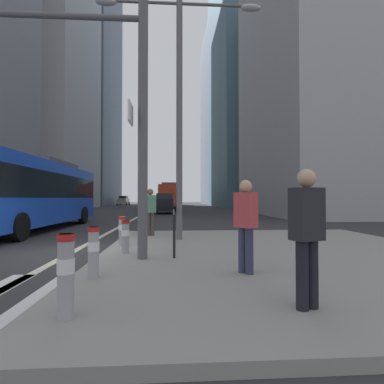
% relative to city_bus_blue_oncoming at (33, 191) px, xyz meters
% --- Properties ---
extents(ground_plane, '(160.00, 160.00, 0.00)m').
position_rel_city_bus_blue_oncoming_xyz_m(ground_plane, '(3.67, 14.16, -1.84)').
color(ground_plane, '#303033').
extents(median_island, '(9.00, 10.00, 0.15)m').
position_rel_city_bus_blue_oncoming_xyz_m(median_island, '(9.17, -6.84, -1.76)').
color(median_island, gray).
rests_on(median_island, ground).
extents(lane_centre_line, '(0.20, 80.00, 0.01)m').
position_rel_city_bus_blue_oncoming_xyz_m(lane_centre_line, '(3.67, 24.16, -1.83)').
color(lane_centre_line, beige).
rests_on(lane_centre_line, ground).
extents(office_tower_left_mid, '(13.17, 17.06, 51.68)m').
position_rel_city_bus_blue_oncoming_xyz_m(office_tower_left_mid, '(-12.33, 28.70, 24.00)').
color(office_tower_left_mid, '#9E9EA3').
rests_on(office_tower_left_mid, ground).
extents(office_tower_left_far, '(12.44, 20.25, 53.73)m').
position_rel_city_bus_blue_oncoming_xyz_m(office_tower_left_far, '(-12.33, 50.50, 25.03)').
color(office_tower_left_far, slate).
rests_on(office_tower_left_far, ground).
extents(office_tower_right_mid, '(13.95, 22.04, 41.86)m').
position_rel_city_bus_blue_oncoming_xyz_m(office_tower_right_mid, '(20.67, 36.81, 19.10)').
color(office_tower_right_mid, slate).
rests_on(office_tower_right_mid, ground).
extents(office_tower_right_far, '(12.83, 18.01, 42.17)m').
position_rel_city_bus_blue_oncoming_xyz_m(office_tower_right_far, '(20.67, 61.28, 19.25)').
color(office_tower_right_far, slate).
rests_on(office_tower_right_far, ground).
extents(city_bus_blue_oncoming, '(2.79, 11.09, 3.40)m').
position_rel_city_bus_blue_oncoming_xyz_m(city_bus_blue_oncoming, '(0.00, 0.00, 0.00)').
color(city_bus_blue_oncoming, blue).
rests_on(city_bus_blue_oncoming, ground).
extents(city_bus_red_receding, '(2.84, 11.21, 3.40)m').
position_rel_city_bus_blue_oncoming_xyz_m(city_bus_red_receding, '(5.90, 25.94, 0.00)').
color(city_bus_red_receding, red).
rests_on(city_bus_red_receding, ground).
extents(city_bus_red_distant, '(2.82, 10.83, 3.40)m').
position_rel_city_bus_blue_oncoming_xyz_m(city_bus_red_distant, '(6.85, 46.30, -0.00)').
color(city_bus_red_distant, '#198456').
rests_on(city_bus_red_distant, ground).
extents(car_oncoming_mid, '(2.13, 4.64, 1.94)m').
position_rel_city_bus_blue_oncoming_xyz_m(car_oncoming_mid, '(-3.82, 48.97, -0.84)').
color(car_oncoming_mid, '#B2A899').
rests_on(car_oncoming_mid, ground).
extents(car_receding_near, '(2.14, 4.42, 1.94)m').
position_rel_city_bus_blue_oncoming_xyz_m(car_receding_near, '(5.68, 15.05, -0.85)').
color(car_receding_near, black).
rests_on(car_receding_near, ground).
extents(traffic_signal_gantry, '(5.99, 0.65, 6.00)m').
position_rel_city_bus_blue_oncoming_xyz_m(traffic_signal_gantry, '(3.78, -7.56, 2.27)').
color(traffic_signal_gantry, '#515156').
rests_on(traffic_signal_gantry, median_island).
extents(street_lamp_post, '(5.50, 0.32, 8.00)m').
position_rel_city_bus_blue_oncoming_xyz_m(street_lamp_post, '(6.65, -4.47, 3.45)').
color(street_lamp_post, '#56565B').
rests_on(street_lamp_post, median_island).
extents(bollard_front, '(0.20, 0.20, 0.95)m').
position_rel_city_bus_blue_oncoming_xyz_m(bollard_front, '(5.24, -10.84, -1.16)').
color(bollard_front, '#99999E').
rests_on(bollard_front, median_island).
extents(bollard_left, '(0.20, 0.20, 0.86)m').
position_rel_city_bus_blue_oncoming_xyz_m(bollard_left, '(5.10, -9.13, -1.21)').
color(bollard_left, '#99999E').
rests_on(bollard_left, median_island).
extents(bollard_right, '(0.20, 0.20, 0.80)m').
position_rel_city_bus_blue_oncoming_xyz_m(bollard_right, '(5.28, -6.83, -1.24)').
color(bollard_right, '#99999E').
rests_on(bollard_right, median_island).
extents(bollard_back, '(0.20, 0.20, 0.82)m').
position_rel_city_bus_blue_oncoming_xyz_m(bollard_back, '(4.99, -5.61, -1.23)').
color(bollard_back, '#99999E').
rests_on(bollard_back, median_island).
extents(pedestrian_railing, '(0.06, 3.30, 0.98)m').
position_rel_city_bus_blue_oncoming_xyz_m(pedestrian_railing, '(6.47, -5.90, -0.99)').
color(pedestrian_railing, black).
rests_on(pedestrian_railing, median_island).
extents(pedestrian_waiting, '(0.41, 0.45, 1.68)m').
position_rel_city_bus_blue_oncoming_xyz_m(pedestrian_waiting, '(7.75, -8.97, -0.76)').
color(pedestrian_waiting, '#2D334C').
rests_on(pedestrian_waiting, median_island).
extents(pedestrian_walking, '(0.44, 0.36, 1.71)m').
position_rel_city_bus_blue_oncoming_xyz_m(pedestrian_walking, '(8.08, -10.73, -0.74)').
color(pedestrian_walking, black).
rests_on(pedestrian_walking, median_island).
extents(pedestrian_far, '(0.43, 0.34, 1.68)m').
position_rel_city_bus_blue_oncoming_xyz_m(pedestrian_far, '(5.62, -3.43, -0.75)').
color(pedestrian_far, '#423D38').
rests_on(pedestrian_far, median_island).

